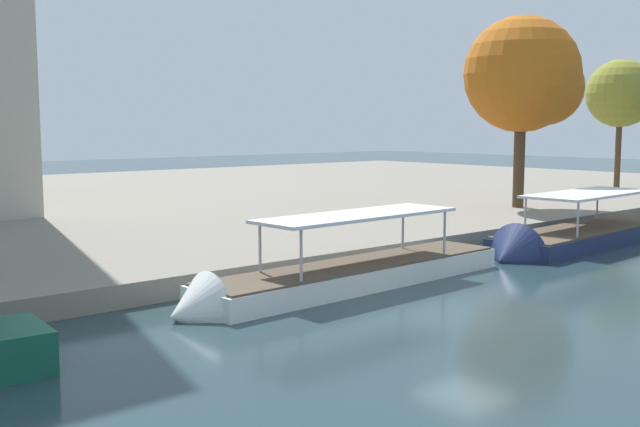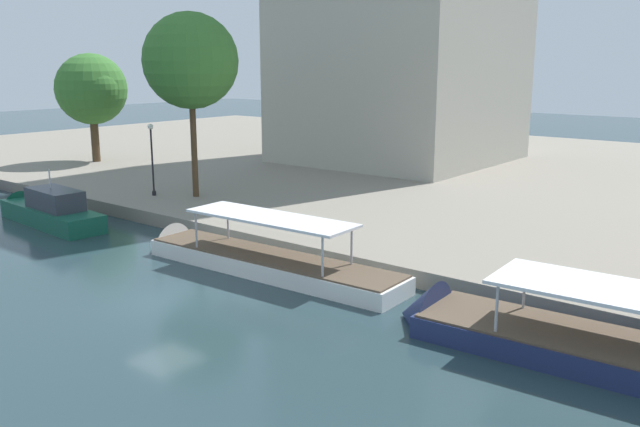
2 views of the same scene
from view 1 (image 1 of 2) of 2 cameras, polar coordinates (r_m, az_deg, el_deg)
name	(u,v)px [view 1 (image 1 of 2)]	position (r m, az deg, el deg)	size (l,w,h in m)	color
ground_plane	(465,318)	(23.56, 10.97, -7.79)	(220.00, 220.00, 0.00)	#23383D
dock_promenade	(37,209)	(52.84, -20.68, 0.35)	(120.00, 55.00, 0.81)	gray
tour_boat_2	(337,280)	(26.93, 1.26, -5.09)	(14.79, 3.13, 3.66)	silver
tour_boat_3	(576,241)	(38.45, 18.84, -2.01)	(14.53, 3.96, 3.93)	navy
tree_0	(621,92)	(65.89, 21.86, 8.53)	(5.46, 5.46, 10.36)	#4C3823
tree_2	(528,75)	(48.23, 15.53, 10.11)	(7.06, 7.06, 11.68)	#4C3823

